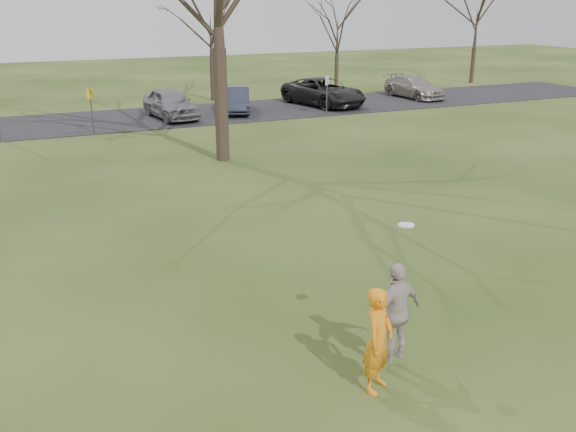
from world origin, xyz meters
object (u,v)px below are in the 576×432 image
object	(u,v)px
player_defender	(378,340)
car_7	(414,87)
car_5	(236,100)
car_6	(323,92)
catching_play	(397,312)
car_4	(170,103)

from	to	relation	value
player_defender	car_7	xyz separation A→B (m)	(18.11, 25.69, -0.19)
car_5	car_7	xyz separation A→B (m)	(11.91, 0.64, -0.01)
player_defender	car_6	world-z (taller)	player_defender
car_7	catching_play	world-z (taller)	catching_play
car_6	car_7	bearing A→B (deg)	-10.69
car_7	car_4	bearing A→B (deg)	177.89
car_6	car_7	distance (m)	6.51
player_defender	catching_play	size ratio (longest dim) A/B	0.77
car_5	car_6	xyz separation A→B (m)	(5.42, 0.26, 0.10)
car_7	car_6	bearing A→B (deg)	177.78
car_4	catching_play	distance (m)	24.43
car_5	car_7	world-z (taller)	car_5
car_7	catching_play	xyz separation A→B (m)	(-17.53, -25.29, 0.37)
player_defender	car_6	distance (m)	27.85
car_5	car_6	size ratio (longest dim) A/B	0.73
car_6	catching_play	xyz separation A→B (m)	(-11.04, -24.91, 0.25)
car_5	car_4	bearing A→B (deg)	-156.27
car_4	car_6	xyz separation A→B (m)	(9.10, 0.56, 0.01)
car_4	catching_play	world-z (taller)	catching_play
car_4	car_7	size ratio (longest dim) A/B	0.98
player_defender	car_4	size ratio (longest dim) A/B	0.40
car_7	catching_play	size ratio (longest dim) A/B	1.96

